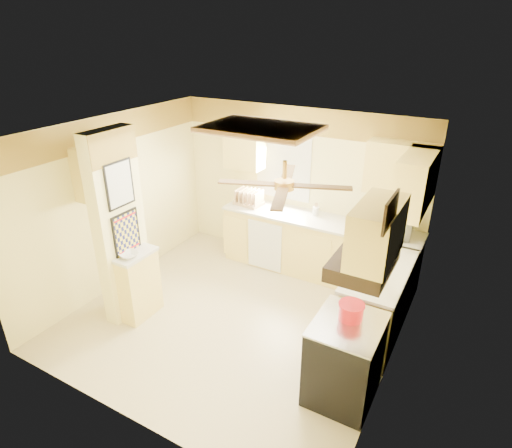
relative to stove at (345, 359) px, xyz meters
The scene contains 34 objects.
floor 1.82m from the stove, 161.77° to the left, with size 4.00×4.00×0.00m, color tan.
ceiling 2.69m from the stove, 161.77° to the left, with size 4.00×4.00×0.00m, color white.
wall_back 3.07m from the stove, 124.28° to the left, with size 4.00×4.00×0.00m, color #FFF09B.
wall_front 2.29m from the stove, 141.04° to the right, with size 4.00×4.00×0.00m, color #FFF09B.
wall_left 3.79m from the stove, behind, with size 3.80×3.80×0.00m, color #FFF09B.
wall_right 1.02m from the stove, 59.02° to the left, with size 3.80×3.80×0.00m, color #FFF09B.
wallpaper_border 3.48m from the stove, 124.50° to the left, with size 4.00×0.02×0.40m, color gold.
partition_column 3.12m from the stove, behind, with size 0.20×0.70×2.50m, color #FFF09B.
partition_ledge 2.80m from the stove, behind, with size 0.25×0.55×0.90m, color #FFE078.
ledge_top 2.84m from the stove, behind, with size 0.28×0.58×0.04m, color silver.
lower_cabinets_back 2.45m from the stove, 118.55° to the left, with size 3.00×0.60×0.90m, color #FFE078.
lower_cabinets_right 1.15m from the stove, 88.49° to the left, with size 0.60×1.40×0.90m, color #FFE078.
countertop_back 2.48m from the stove, 118.66° to the left, with size 3.04×0.64×0.04m, color silver.
countertop_right 1.24m from the stove, 88.99° to the left, with size 0.64×1.44×0.04m, color silver.
dishwasher_panel 2.66m from the stove, 136.25° to the left, with size 0.58×0.02×0.80m, color white.
window 3.29m from the stove, 128.23° to the left, with size 0.92×0.02×1.02m.
upper_cab_back_left 3.67m from the stove, 137.92° to the left, with size 0.60×0.35×0.70m, color #FFE078.
upper_cab_back_right 2.67m from the stove, 93.01° to the left, with size 0.90×0.35×0.70m, color #FFE078.
upper_cab_right 2.28m from the stove, 85.07° to the left, with size 0.35×1.00×0.70m, color #FFE078.
upper_cab_left_wall 3.77m from the stove, behind, with size 0.35×0.75×0.70m, color #FFE078.
upper_cab_over_stove 1.50m from the stove, ahead, with size 0.35×0.76×0.52m, color #FFE078.
stove is the anchor object (origin of this frame).
range_hood 1.16m from the stove, ahead, with size 0.50×0.76×0.14m, color black.
poster_menu 3.22m from the stove, behind, with size 0.02×0.42×0.57m.
poster_nashville 3.00m from the stove, behind, with size 0.02×0.42×0.57m.
ceiling_light_panel 2.75m from the stove, 146.22° to the left, with size 1.35×0.95×0.06m.
ceiling_fan 1.95m from the stove, 167.38° to the right, with size 1.15×1.15×0.26m.
vent_grate 1.90m from the stove, 48.45° to the right, with size 0.02×0.40×0.25m, color black.
microwave 2.23m from the stove, 92.90° to the left, with size 0.54×0.37×0.30m, color white.
bowl 2.85m from the stove, behind, with size 0.23×0.23×0.06m, color white.
dutch_oven 0.55m from the stove, 97.46° to the left, with size 0.26×0.26×0.17m.
kettle 1.08m from the stove, 90.97° to the left, with size 0.15×0.15×0.23m.
dish_rack 3.25m from the stove, 138.03° to the left, with size 0.45×0.35×0.25m.
utensil_crock 2.66m from the stove, 119.28° to the left, with size 0.10×0.10×0.20m.
Camera 1 is at (2.54, -3.95, 3.56)m, focal length 30.00 mm.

